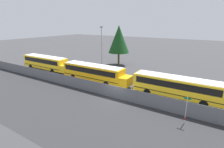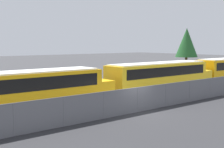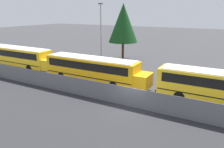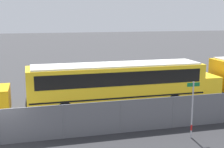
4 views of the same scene
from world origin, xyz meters
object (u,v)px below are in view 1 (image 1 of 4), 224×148
school_bus_2 (178,86)px  street_sign (186,110)px  tree_0 (119,39)px  light_pole (102,48)px  school_bus_0 (46,62)px  school_bus_1 (94,72)px

school_bus_2 → street_sign: size_ratio=4.47×
street_sign → tree_0: (-19.20, 19.26, 4.77)m
light_pole → tree_0: tree_0 is taller
school_bus_0 → school_bus_2: (28.14, -0.33, 0.00)m
school_bus_1 → street_sign: bearing=-18.9°
school_bus_1 → light_pole: size_ratio=1.42×
street_sign → light_pole: light_pole is taller
street_sign → tree_0: tree_0 is taller
school_bus_2 → tree_0: (-17.15, 13.32, 4.48)m
school_bus_0 → tree_0: (10.99, 12.99, 4.48)m
school_bus_2 → school_bus_0: bearing=179.3°
school_bus_1 → tree_0: tree_0 is taller
school_bus_2 → street_sign: (2.05, -5.94, -0.29)m
school_bus_2 → street_sign: bearing=-71.0°
school_bus_0 → school_bus_1: same height
school_bus_0 → light_pole: light_pole is taller
school_bus_0 → street_sign: 30.84m
school_bus_1 → tree_0: size_ratio=1.39×
school_bus_0 → light_pole: bearing=29.4°
school_bus_0 → street_sign: (30.19, -6.27, -0.29)m
school_bus_0 → street_sign: school_bus_0 is taller
school_bus_0 → school_bus_2: same height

